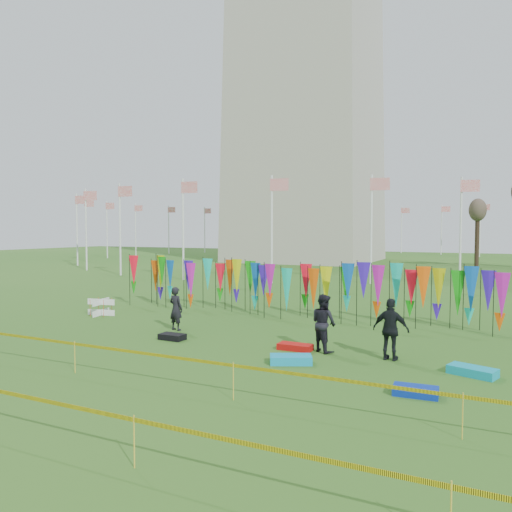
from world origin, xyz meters
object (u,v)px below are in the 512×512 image
at_px(person_left, 176,309).
at_px(kite_bag_turquoise, 291,359).
at_px(person_mid, 324,323).
at_px(kite_bag_black, 172,337).
at_px(box_kite, 101,307).
at_px(kite_bag_blue, 416,391).
at_px(person_right, 391,329).
at_px(kite_bag_teal, 472,371).
at_px(kite_bag_red, 295,347).

xyz_separation_m(person_left, kite_bag_turquoise, (5.95, -2.58, -0.74)).
xyz_separation_m(person_mid, kite_bag_black, (-5.48, -0.73, -0.84)).
relative_size(box_kite, kite_bag_blue, 0.76).
xyz_separation_m(person_mid, person_right, (2.18, -0.14, 0.00)).
bearing_deg(person_right, person_left, 0.50).
xyz_separation_m(box_kite, kite_bag_teal, (15.94, -2.77, -0.28)).
relative_size(kite_bag_turquoise, kite_bag_red, 1.09).
bearing_deg(kite_bag_teal, kite_bag_black, 179.69).
xyz_separation_m(person_mid, kite_bag_teal, (4.51, -0.78, -0.83)).
distance_m(person_left, kite_bag_teal, 11.00).
bearing_deg(kite_bag_black, person_mid, 7.54).
distance_m(person_right, kite_bag_turquoise, 3.20).
xyz_separation_m(kite_bag_black, kite_bag_teal, (9.99, -0.05, 0.01)).
bearing_deg(kite_bag_blue, kite_bag_turquoise, 160.34).
bearing_deg(person_mid, kite_bag_black, 40.32).
xyz_separation_m(box_kite, person_right, (13.62, -2.12, 0.55)).
bearing_deg(kite_bag_blue, kite_bag_red, 145.26).
bearing_deg(person_mid, kite_bag_blue, 169.42).
bearing_deg(person_mid, kite_bag_turquoise, 110.35).
bearing_deg(kite_bag_teal, person_left, 172.00).
height_order(kite_bag_turquoise, kite_bag_black, kite_bag_turquoise).
height_order(person_mid, kite_bag_teal, person_mid).
distance_m(person_left, kite_bag_blue, 10.52).
bearing_deg(kite_bag_turquoise, person_right, 33.25).
height_order(box_kite, kite_bag_teal, box_kite).
bearing_deg(kite_bag_black, kite_bag_teal, -0.31).
bearing_deg(box_kite, person_left, -13.72).
bearing_deg(box_kite, person_mid, -9.86).
xyz_separation_m(person_left, person_right, (8.54, -0.89, 0.08)).
bearing_deg(kite_bag_teal, person_mid, 170.20).
height_order(person_left, kite_bag_red, person_left).
relative_size(kite_bag_blue, kite_bag_black, 1.13).
distance_m(kite_bag_red, kite_bag_black, 4.60).
height_order(person_left, person_mid, person_mid).
bearing_deg(kite_bag_teal, box_kite, 170.15).
bearing_deg(kite_bag_black, person_left, 120.70).
height_order(person_right, kite_bag_red, person_right).
distance_m(kite_bag_turquoise, kite_bag_black, 5.20).
distance_m(person_right, kite_bag_teal, 2.55).
height_order(person_mid, kite_bag_black, person_mid).
bearing_deg(kite_bag_red, person_right, 1.46).
relative_size(person_mid, kite_bag_blue, 1.81).
xyz_separation_m(person_right, kite_bag_blue, (1.18, -3.05, -0.84)).
xyz_separation_m(box_kite, kite_bag_blue, (14.80, -5.17, -0.29)).
distance_m(person_mid, kite_bag_red, 1.26).
distance_m(kite_bag_blue, kite_bag_teal, 2.66).
relative_size(person_left, kite_bag_black, 1.87).
height_order(kite_bag_blue, kite_bag_teal, kite_bag_teal).
distance_m(person_mid, person_right, 2.19).
distance_m(box_kite, kite_bag_black, 6.55).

